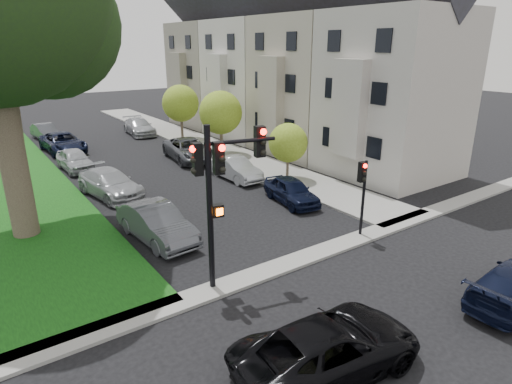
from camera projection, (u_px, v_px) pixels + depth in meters
ground at (337, 283)px, 15.18m from camera, size 140.00×140.00×0.00m
sidewalk_right at (194, 140)px, 37.38m from camera, size 3.50×44.00×0.12m
sidewalk_cross at (300, 259)px, 16.71m from camera, size 60.00×1.00×0.12m
house_a at (395, 63)px, 25.86m from camera, size 7.70×7.55×15.97m
house_b at (312, 60)px, 31.66m from camera, size 7.70×7.55×15.97m
house_c at (254, 57)px, 37.45m from camera, size 7.70×7.55×15.97m
house_d at (212, 55)px, 43.25m from camera, size 7.70×7.55×15.97m
small_tree_a at (288, 143)px, 25.84m from camera, size 2.38×2.38×3.57m
small_tree_b at (221, 113)px, 31.71m from camera, size 3.21×3.21×4.82m
small_tree_c at (181, 103)px, 36.97m from camera, size 3.18×3.18×4.76m
traffic_signal_main at (220, 178)px, 13.80m from camera, size 2.80×0.81×5.71m
traffic_signal_secondary at (363, 185)px, 18.01m from camera, size 0.44×0.36×3.45m
car_cross_near at (329, 347)px, 10.89m from camera, size 5.33×2.83×1.43m
car_parked_0 at (291, 191)px, 22.64m from camera, size 2.21×4.18×1.36m
car_parked_1 at (235, 169)px, 26.60m from camera, size 1.57×4.23×1.38m
car_parked_2 at (189, 150)px, 30.99m from camera, size 3.23×5.89×1.56m
car_parked_4 at (139, 127)px, 39.79m from camera, size 2.55×5.28×1.48m
car_parked_5 at (157, 223)px, 18.28m from camera, size 2.07×4.85×1.56m
car_parked_6 at (110, 183)px, 23.65m from camera, size 2.87×5.28×1.45m
car_parked_7 at (75, 160)px, 28.52m from camera, size 1.89×4.27×1.43m
car_parked_8 at (63, 143)px, 33.30m from camera, size 2.84×5.60×1.52m
car_parked_9 at (46, 132)px, 37.72m from camera, size 1.96×4.34×1.38m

